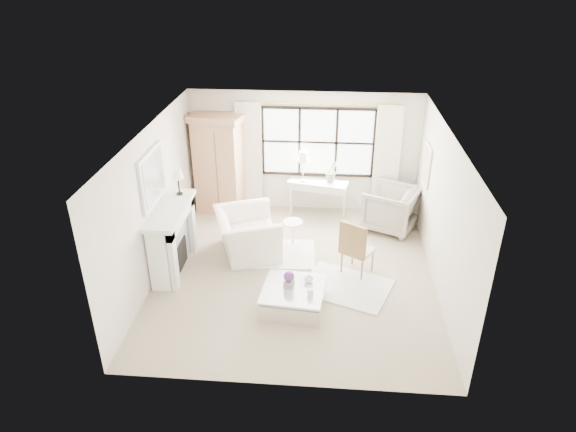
% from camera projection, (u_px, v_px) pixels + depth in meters
% --- Properties ---
extents(floor, '(5.50, 5.50, 0.00)m').
position_uv_depth(floor, '(295.00, 273.00, 9.47)').
color(floor, tan).
rests_on(floor, ground).
extents(ceiling, '(5.50, 5.50, 0.00)m').
position_uv_depth(ceiling, '(296.00, 133.00, 8.23)').
color(ceiling, white).
rests_on(ceiling, ground).
extents(wall_back, '(5.00, 0.00, 5.00)m').
position_uv_depth(wall_back, '(304.00, 152.00, 11.28)').
color(wall_back, silver).
rests_on(wall_back, ground).
extents(wall_front, '(5.00, 0.00, 5.00)m').
position_uv_depth(wall_front, '(281.00, 306.00, 6.42)').
color(wall_front, beige).
rests_on(wall_front, ground).
extents(wall_left, '(0.00, 5.50, 5.50)m').
position_uv_depth(wall_left, '(154.00, 203.00, 9.03)').
color(wall_left, silver).
rests_on(wall_left, ground).
extents(wall_right, '(0.00, 5.50, 5.50)m').
position_uv_depth(wall_right, '(443.00, 213.00, 8.67)').
color(wall_right, beige).
rests_on(wall_right, ground).
extents(window_pane, '(2.40, 0.02, 1.50)m').
position_uv_depth(window_pane, '(318.00, 142.00, 11.13)').
color(window_pane, white).
rests_on(window_pane, wall_back).
extents(window_frame, '(2.50, 0.04, 1.50)m').
position_uv_depth(window_frame, '(318.00, 142.00, 11.12)').
color(window_frame, black).
rests_on(window_frame, wall_back).
extents(curtain_rod, '(3.30, 0.04, 0.04)m').
position_uv_depth(curtain_rod, '(319.00, 103.00, 10.67)').
color(curtain_rod, '#B4923E').
rests_on(curtain_rod, wall_back).
extents(curtain_left, '(0.55, 0.10, 2.47)m').
position_uv_depth(curtain_left, '(250.00, 157.00, 11.33)').
color(curtain_left, silver).
rests_on(curtain_left, ground).
extents(curtain_right, '(0.55, 0.10, 2.47)m').
position_uv_depth(curtain_right, '(386.00, 161.00, 11.12)').
color(curtain_right, white).
rests_on(curtain_right, ground).
extents(fireplace, '(0.58, 1.66, 1.26)m').
position_uv_depth(fireplace, '(171.00, 238.00, 9.34)').
color(fireplace, silver).
rests_on(fireplace, ground).
extents(mirror_frame, '(0.05, 1.15, 0.95)m').
position_uv_depth(mirror_frame, '(152.00, 177.00, 8.80)').
color(mirror_frame, white).
rests_on(mirror_frame, wall_left).
extents(mirror_glass, '(0.02, 1.00, 0.80)m').
position_uv_depth(mirror_glass, '(154.00, 177.00, 8.80)').
color(mirror_glass, silver).
rests_on(mirror_glass, wall_left).
extents(art_frame, '(0.04, 0.62, 0.82)m').
position_uv_depth(art_frame, '(427.00, 165.00, 10.08)').
color(art_frame, white).
rests_on(art_frame, wall_right).
extents(art_canvas, '(0.01, 0.52, 0.72)m').
position_uv_depth(art_canvas, '(426.00, 165.00, 10.09)').
color(art_canvas, '#B7A68E').
rests_on(art_canvas, wall_right).
extents(mantel_lamp, '(0.22, 0.22, 0.51)m').
position_uv_depth(mantel_lamp, '(178.00, 175.00, 9.37)').
color(mantel_lamp, black).
rests_on(mantel_lamp, fireplace).
extents(armoire, '(1.24, 0.92, 2.24)m').
position_uv_depth(armoire, '(219.00, 163.00, 11.26)').
color(armoire, tan).
rests_on(armoire, floor).
extents(console_table, '(1.37, 0.72, 0.80)m').
position_uv_depth(console_table, '(318.00, 198.00, 11.42)').
color(console_table, silver).
rests_on(console_table, floor).
extents(console_lamp, '(0.28, 0.28, 0.69)m').
position_uv_depth(console_lamp, '(303.00, 157.00, 11.00)').
color(console_lamp, '#A77B3A').
rests_on(console_lamp, console_table).
extents(orchid_plant, '(0.35, 0.33, 0.51)m').
position_uv_depth(orchid_plant, '(332.00, 171.00, 11.09)').
color(orchid_plant, '#5F7A51').
rests_on(orchid_plant, console_table).
extents(side_table, '(0.40, 0.40, 0.51)m').
position_uv_depth(side_table, '(293.00, 229.00, 10.28)').
color(side_table, white).
rests_on(side_table, floor).
extents(rug_left, '(1.61, 1.18, 0.03)m').
position_uv_depth(rug_left, '(275.00, 254.00, 10.05)').
color(rug_left, white).
rests_on(rug_left, floor).
extents(rug_right, '(1.78, 1.57, 0.03)m').
position_uv_depth(rug_right, '(346.00, 286.00, 9.07)').
color(rug_right, white).
rests_on(rug_right, floor).
extents(club_armchair, '(1.50, 1.60, 0.84)m').
position_uv_depth(club_armchair, '(247.00, 234.00, 9.93)').
color(club_armchair, white).
rests_on(club_armchair, floor).
extents(wingback_chair, '(1.34, 1.33, 0.93)m').
position_uv_depth(wingback_chair, '(391.00, 209.00, 10.81)').
color(wingback_chair, gray).
rests_on(wingback_chair, floor).
extents(french_chair, '(0.66, 0.67, 1.08)m').
position_uv_depth(french_chair, '(357.00, 258.00, 9.35)').
color(french_chair, olive).
rests_on(french_chair, floor).
extents(coffee_table, '(1.09, 1.09, 0.38)m').
position_uv_depth(coffee_table, '(293.00, 298.00, 8.50)').
color(coffee_table, white).
rests_on(coffee_table, floor).
extents(planter_box, '(0.18, 0.18, 0.11)m').
position_uv_depth(planter_box, '(289.00, 284.00, 8.42)').
color(planter_box, gray).
rests_on(planter_box, coffee_table).
extents(planter_flowers, '(0.18, 0.18, 0.18)m').
position_uv_depth(planter_flowers, '(289.00, 276.00, 8.36)').
color(planter_flowers, '#602E74').
rests_on(planter_flowers, planter_box).
extents(pillar_candle, '(0.10, 0.10, 0.12)m').
position_uv_depth(pillar_candle, '(310.00, 293.00, 8.19)').
color(pillar_candle, '#EDE6CF').
rests_on(pillar_candle, coffee_table).
extents(coffee_vase, '(0.17, 0.17, 0.16)m').
position_uv_depth(coffee_vase, '(309.00, 278.00, 8.52)').
color(coffee_vase, silver).
rests_on(coffee_vase, coffee_table).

